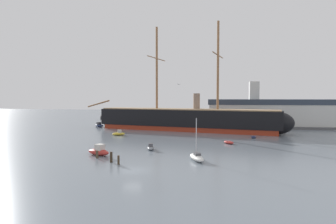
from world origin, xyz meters
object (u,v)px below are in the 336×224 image
object	(u,v)px
tall_ship	(186,119)
mooring_piling_nearest	(111,157)
mooring_piling_right_pair	(97,154)
motorboat_foreground_left	(99,151)
sailboat_foreground_right	(197,157)
motorboat_near_centre	(151,147)
sailboat_far_right	(274,129)
mooring_piling_left_pair	(118,160)
seagull_in_flight	(179,84)
dinghy_mid_right	(229,142)
motorboat_alongside_bow	(119,133)
dockside_warehouse_right	(269,113)
dinghy_alongside_stern	(254,137)
motorboat_far_left	(99,125)

from	to	relation	value
tall_ship	mooring_piling_nearest	world-z (taller)	tall_ship
mooring_piling_right_pair	motorboat_foreground_left	bearing A→B (deg)	105.45
sailboat_foreground_right	motorboat_near_centre	xyz separation A→B (m)	(-9.44, 8.61, -0.13)
motorboat_foreground_left	sailboat_far_right	world-z (taller)	sailboat_far_right
mooring_piling_left_pair	tall_ship	bearing A→B (deg)	82.62
seagull_in_flight	mooring_piling_left_pair	bearing A→B (deg)	-124.35
sailboat_foreground_right	mooring_piling_left_pair	size ratio (longest dim) A/B	4.96
seagull_in_flight	motorboat_foreground_left	bearing A→B (deg)	-159.27
sailboat_far_right	sailboat_foreground_right	bearing A→B (deg)	-114.88
dinghy_mid_right	motorboat_alongside_bow	size ratio (longest dim) A/B	0.78
tall_ship	sailboat_foreground_right	distance (m)	43.58
motorboat_foreground_left	dockside_warehouse_right	bearing A→B (deg)	54.70
motorboat_near_centre	dockside_warehouse_right	distance (m)	58.90
dinghy_alongside_stern	mooring_piling_nearest	world-z (taller)	mooring_piling_nearest
sailboat_foreground_right	motorboat_alongside_bow	bearing A→B (deg)	128.11
motorboat_near_centre	motorboat_far_left	xyz separation A→B (m)	(-26.89, 40.66, 0.15)
tall_ship	sailboat_far_right	xyz separation A→B (m)	(26.74, 2.58, -3.04)
motorboat_far_left	mooring_piling_right_pair	distance (m)	53.59
tall_ship	dockside_warehouse_right	size ratio (longest dim) A/B	1.47
sailboat_foreground_right	motorboat_foreground_left	bearing A→B (deg)	173.70
motorboat_alongside_bow	mooring_piling_nearest	bearing A→B (deg)	-73.93
mooring_piling_nearest	motorboat_near_centre	bearing A→B (deg)	71.94
motorboat_near_centre	seagull_in_flight	world-z (taller)	seagull_in_flight
sailboat_far_right	motorboat_far_left	bearing A→B (deg)	176.45
tall_ship	sailboat_foreground_right	bearing A→B (deg)	-82.68
dinghy_mid_right	seagull_in_flight	size ratio (longest dim) A/B	2.44
dinghy_mid_right	dinghy_alongside_stern	distance (m)	12.23
motorboat_foreground_left	mooring_piling_nearest	size ratio (longest dim) A/B	3.05
sailboat_foreground_right	dinghy_mid_right	distance (m)	19.37
motorboat_near_centre	dinghy_mid_right	bearing A→B (deg)	32.04
dinghy_mid_right	seagull_in_flight	bearing A→B (deg)	-131.38
dinghy_mid_right	motorboat_far_left	xyz separation A→B (m)	(-42.48, 30.91, 0.27)
tall_ship	motorboat_alongside_bow	xyz separation A→B (m)	(-17.02, -14.36, -3.00)
tall_ship	mooring_piling_left_pair	world-z (taller)	tall_ship
sailboat_foreground_right	mooring_piling_right_pair	bearing A→B (deg)	-177.86
mooring_piling_nearest	mooring_piling_right_pair	xyz separation A→B (m)	(-3.46, 2.68, -0.18)
motorboat_far_left	mooring_piling_right_pair	xyz separation A→B (m)	(19.55, -49.90, 0.05)
tall_ship	sailboat_far_right	bearing A→B (deg)	5.51
dinghy_alongside_stern	mooring_piling_right_pair	world-z (taller)	mooring_piling_right_pair
sailboat_foreground_right	tall_ship	bearing A→B (deg)	97.32
sailboat_foreground_right	dockside_warehouse_right	distance (m)	62.32
sailboat_far_right	mooring_piling_left_pair	xyz separation A→B (m)	(-32.91, -50.24, 0.22)
dinghy_alongside_stern	dockside_warehouse_right	distance (m)	31.27
tall_ship	sailboat_foreground_right	world-z (taller)	tall_ship
mooring_piling_left_pair	dinghy_mid_right	bearing A→B (deg)	52.03
motorboat_near_centre	motorboat_alongside_bow	xyz separation A→B (m)	(-13.12, 20.16, 0.06)
tall_ship	motorboat_foreground_left	bearing A→B (deg)	-106.17
dinghy_mid_right	motorboat_near_centre	bearing A→B (deg)	-147.96
dinghy_mid_right	dockside_warehouse_right	distance (m)	43.07
motorboat_alongside_bow	dockside_warehouse_right	bearing A→B (deg)	33.17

